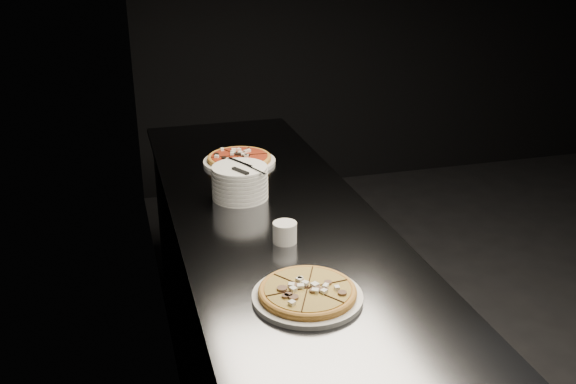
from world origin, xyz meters
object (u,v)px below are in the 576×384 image
object	(u,v)px
counter	(274,316)
pizza_tomato	(239,159)
ramekin	(285,232)
pizza_mushroom	(307,293)
plate_stack	(240,182)
cutlery	(243,167)

from	to	relation	value
counter	pizza_tomato	distance (m)	0.73
ramekin	pizza_tomato	bearing A→B (deg)	89.01
ramekin	counter	bearing A→B (deg)	84.57
pizza_mushroom	ramekin	bearing A→B (deg)	84.54
counter	ramekin	bearing A→B (deg)	-95.43
counter	ramekin	xyz separation A→B (m)	(-0.02, -0.26, 0.50)
pizza_tomato	ramekin	xyz separation A→B (m)	(-0.01, -0.81, 0.02)
plate_stack	counter	bearing A→B (deg)	-61.31
pizza_tomato	plate_stack	world-z (taller)	plate_stack
pizza_mushroom	plate_stack	distance (m)	0.79
pizza_mushroom	plate_stack	world-z (taller)	plate_stack
counter	pizza_mushroom	world-z (taller)	pizza_mushroom
pizza_tomato	ramekin	world-z (taller)	ramekin
pizza_mushroom	pizza_tomato	distance (m)	1.18
pizza_tomato	ramekin	distance (m)	0.81
counter	cutlery	xyz separation A→B (m)	(-0.08, 0.15, 0.59)
cutlery	ramekin	bearing A→B (deg)	-110.13
counter	pizza_tomato	size ratio (longest dim) A/B	7.54
cutlery	ramekin	xyz separation A→B (m)	(0.06, -0.40, -0.09)
plate_stack	pizza_tomato	bearing A→B (deg)	78.70
counter	plate_stack	size ratio (longest dim) A/B	11.33
pizza_mushroom	cutlery	world-z (taller)	cutlery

